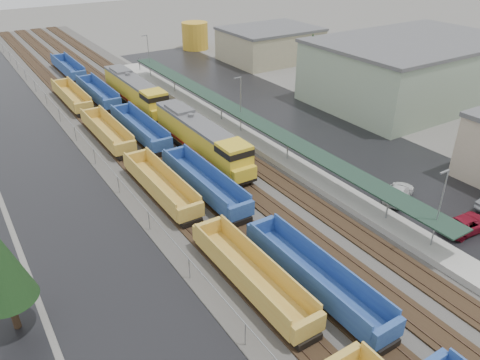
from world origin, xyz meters
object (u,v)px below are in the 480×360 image
object	(u,v)px
locomotive_trail	(136,92)
storage_tank	(195,36)
parked_car_east_b	(467,224)
well_string_yellow	(199,224)
locomotive_lead	(202,139)
parked_car_east_c	(398,193)
well_string_blue	(204,183)

from	to	relation	value
locomotive_trail	storage_tank	size ratio (longest dim) A/B	3.49
storage_tank	parked_car_east_b	size ratio (longest dim) A/B	1.10
locomotive_trail	well_string_yellow	distance (m)	35.86
locomotive_lead	parked_car_east_b	size ratio (longest dim) A/B	3.82
locomotive_trail	parked_car_east_c	xyz separation A→B (m)	(12.09, -40.38, -1.67)
parked_car_east_b	storage_tank	bearing A→B (deg)	-3.99
storage_tank	parked_car_east_b	bearing A→B (deg)	-99.38
well_string_blue	locomotive_trail	bearing A→B (deg)	82.03
parked_car_east_b	parked_car_east_c	distance (m)	7.25
locomotive_trail	well_string_yellow	size ratio (longest dim) A/B	0.21
locomotive_trail	parked_car_east_b	xyz separation A→B (m)	(12.97, -47.57, -1.70)
locomotive_trail	well_string_blue	world-z (taller)	locomotive_trail
locomotive_trail	parked_car_east_c	distance (m)	42.18
locomotive_trail	storage_tank	xyz separation A→B (m)	(25.65, 29.20, 0.47)
locomotive_trail	storage_tank	bearing A→B (deg)	48.71
well_string_blue	locomotive_lead	bearing A→B (deg)	62.16
well_string_yellow	parked_car_east_b	distance (m)	24.49
well_string_yellow	parked_car_east_c	xyz separation A→B (m)	(20.09, -5.44, -0.43)
well_string_yellow	storage_tank	bearing A→B (deg)	62.31
parked_car_east_b	well_string_yellow	bearing A→B (deg)	64.31
parked_car_east_c	parked_car_east_b	bearing A→B (deg)	163.01
well_string_blue	parked_car_east_c	world-z (taller)	well_string_blue
locomotive_lead	storage_tank	xyz separation A→B (m)	(25.65, 50.20, 0.47)
locomotive_lead	well_string_yellow	xyz separation A→B (m)	(-8.00, -13.93, -1.24)
locomotive_lead	well_string_yellow	distance (m)	16.11
well_string_blue	parked_car_east_c	size ratio (longest dim) A/B	22.67
storage_tank	parked_car_east_c	bearing A→B (deg)	-101.03
locomotive_lead	parked_car_east_b	distance (m)	29.62
locomotive_lead	storage_tank	distance (m)	56.38
parked_car_east_c	well_string_blue	bearing A→B (deg)	29.79
locomotive_trail	locomotive_lead	bearing A→B (deg)	-90.00
locomotive_lead	well_string_blue	distance (m)	8.65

